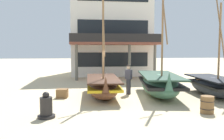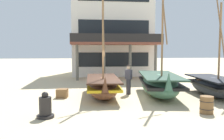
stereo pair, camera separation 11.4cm
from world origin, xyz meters
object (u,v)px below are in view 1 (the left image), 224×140
(capstan_winch, at_px, (46,107))
(wooden_barrel, at_px, (207,105))
(fishing_boat_near_left, at_px, (103,86))
(fisherman_by_hull, at_px, (129,80))
(fishing_boat_centre_large, at_px, (159,84))
(cargo_crate, at_px, (62,93))
(fishing_boat_far_right, at_px, (213,85))
(harbor_building_main, at_px, (109,30))

(capstan_winch, xyz_separation_m, wooden_barrel, (6.31, -0.15, -0.04))
(fishing_boat_near_left, distance_m, fisherman_by_hull, 1.61)
(fishing_boat_near_left, height_order, wooden_barrel, fishing_boat_near_left)
(fisherman_by_hull, distance_m, capstan_winch, 5.77)
(fishing_boat_near_left, xyz_separation_m, wooden_barrel, (3.88, -3.85, -0.24))
(fishing_boat_centre_large, height_order, fisherman_by_hull, fishing_boat_centre_large)
(fishing_boat_centre_large, bearing_deg, cargo_crate, 179.24)
(fishing_boat_near_left, height_order, fishing_boat_centre_large, fishing_boat_centre_large)
(fishing_boat_centre_large, bearing_deg, fisherman_by_hull, 160.19)
(capstan_winch, bearing_deg, fishing_boat_near_left, 56.74)
(fishing_boat_far_right, bearing_deg, fishing_boat_centre_large, 171.87)
(capstan_winch, bearing_deg, fishing_boat_far_right, 20.47)
(fishing_boat_centre_large, relative_size, fisherman_by_hull, 4.33)
(fishing_boat_near_left, relative_size, cargo_crate, 11.38)
(capstan_winch, relative_size, wooden_barrel, 1.41)
(fisherman_by_hull, bearing_deg, wooden_barrel, -61.40)
(wooden_barrel, height_order, cargo_crate, wooden_barrel)
(fishing_boat_near_left, distance_m, capstan_winch, 4.43)
(harbor_building_main, bearing_deg, fishing_boat_near_left, -98.09)
(fishing_boat_centre_large, height_order, capstan_winch, fishing_boat_centre_large)
(fishing_boat_far_right, bearing_deg, fishing_boat_near_left, 175.09)
(capstan_winch, height_order, cargo_crate, capstan_winch)
(wooden_barrel, bearing_deg, harbor_building_main, 97.53)
(fishing_boat_centre_large, height_order, fishing_boat_far_right, fishing_boat_centre_large)
(fishing_boat_near_left, height_order, fisherman_by_hull, fishing_boat_near_left)
(harbor_building_main, bearing_deg, wooden_barrel, -82.47)
(cargo_crate, bearing_deg, capstan_winch, -94.05)
(fishing_boat_centre_large, bearing_deg, harbor_building_main, 96.47)
(fisherman_by_hull, height_order, harbor_building_main, harbor_building_main)
(wooden_barrel, bearing_deg, capstan_winch, 178.66)
(fishing_boat_centre_large, bearing_deg, fishing_boat_far_right, -8.13)
(fishing_boat_centre_large, height_order, harbor_building_main, harbor_building_main)
(fishing_boat_near_left, xyz_separation_m, harbor_building_main, (1.75, 12.29, 4.06))
(fishing_boat_near_left, height_order, capstan_winch, fishing_boat_near_left)
(cargo_crate, bearing_deg, fishing_boat_centre_large, -0.76)
(fishing_boat_far_right, distance_m, fisherman_by_hull, 4.68)
(harbor_building_main, bearing_deg, fishing_boat_centre_large, -83.53)
(wooden_barrel, bearing_deg, fishing_boat_centre_large, 100.99)
(fisherman_by_hull, xyz_separation_m, cargo_crate, (-3.69, -0.52, -0.60))
(cargo_crate, bearing_deg, fishing_boat_near_left, 0.89)
(cargo_crate, bearing_deg, fisherman_by_hull, 7.99)
(fishing_boat_near_left, distance_m, harbor_building_main, 13.06)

